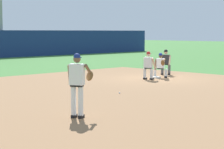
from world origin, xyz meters
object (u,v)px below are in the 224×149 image
(baseball, at_px, (119,93))
(umpire, at_px, (166,61))
(first_base_bag, at_px, (156,77))
(baserunner, at_px, (148,64))
(pitcher, at_px, (78,81))
(first_baseman, at_px, (161,64))

(baseball, distance_m, umpire, 8.22)
(first_base_bag, xyz_separation_m, baserunner, (-0.78, -0.13, 0.75))
(first_base_bag, xyz_separation_m, umpire, (1.85, 0.81, 0.75))
(pitcher, relative_size, umpire, 1.27)
(umpire, bearing_deg, baserunner, -160.33)
(first_base_bag, height_order, baserunner, baserunner)
(baseball, height_order, first_baseman, first_baseman)
(first_baseman, xyz_separation_m, umpire, (1.49, 0.82, 0.06))
(baseball, xyz_separation_m, first_baseman, (5.90, 2.70, 0.69))
(pitcher, relative_size, first_baseman, 1.39)
(first_base_bag, relative_size, first_baseman, 0.28)
(first_base_bag, height_order, baseball, first_base_bag)
(first_base_bag, height_order, umpire, umpire)
(first_base_bag, xyz_separation_m, pitcher, (-9.86, -5.30, 1.01))
(baserunner, bearing_deg, umpire, 19.67)
(baseball, bearing_deg, first_baseman, 24.60)
(pitcher, xyz_separation_m, first_baseman, (10.23, 5.28, -0.33))
(baseball, bearing_deg, umpire, 25.52)
(pitcher, bearing_deg, baserunner, 29.62)
(first_baseman, relative_size, umpire, 0.92)
(baseball, relative_size, baserunner, 0.05)
(first_baseman, bearing_deg, umpire, 29.03)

